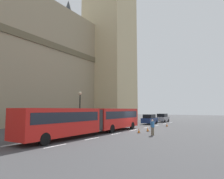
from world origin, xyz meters
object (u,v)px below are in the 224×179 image
object	(u,v)px
street_lamp	(80,107)
articulated_bus	(93,119)
sedan_trailing	(163,118)
pedestrian_near_cones	(152,127)
sedan_lead	(150,119)
traffic_cone_west	(139,131)
traffic_cone_middle	(148,129)
traffic_cone_east	(167,125)

from	to	relation	value
street_lamp	articulated_bus	bearing A→B (deg)	-122.96
sedan_trailing	pedestrian_near_cones	bearing A→B (deg)	-165.00
sedan_lead	street_lamp	size ratio (longest dim) A/B	0.83
traffic_cone_west	street_lamp	size ratio (longest dim) A/B	0.11
traffic_cone_west	pedestrian_near_cones	bearing A→B (deg)	-120.14
articulated_bus	traffic_cone_middle	bearing A→B (deg)	-34.51
pedestrian_near_cones	traffic_cone_east	bearing A→B (deg)	9.34
articulated_bus	traffic_cone_middle	distance (m)	7.53
traffic_cone_middle	traffic_cone_east	xyz separation A→B (m)	(8.50, 0.04, 0.00)
sedan_trailing	traffic_cone_middle	world-z (taller)	sedan_trailing
articulated_bus	street_lamp	xyz separation A→B (m)	(2.92, 4.51, 1.31)
sedan_lead	traffic_cone_east	world-z (taller)	sedan_lead
sedan_trailing	traffic_cone_middle	size ratio (longest dim) A/B	7.59
street_lamp	sedan_lead	bearing A→B (deg)	-15.61
articulated_bus	street_lamp	world-z (taller)	street_lamp
traffic_cone_west	street_lamp	xyz separation A→B (m)	(-0.96, 8.43, 2.77)
sedan_lead	traffic_cone_west	world-z (taller)	sedan_lead
sedan_lead	pedestrian_near_cones	size ratio (longest dim) A/B	2.60
traffic_cone_east	traffic_cone_middle	bearing A→B (deg)	-179.73
sedan_trailing	traffic_cone_middle	xyz separation A→B (m)	(-19.61, -4.25, -0.63)
sedan_trailing	traffic_cone_east	size ratio (longest dim) A/B	7.59
sedan_lead	sedan_trailing	world-z (taller)	same
traffic_cone_east	street_lamp	xyz separation A→B (m)	(-11.66, 8.65, 2.77)
traffic_cone_west	street_lamp	bearing A→B (deg)	96.52
articulated_bus	sedan_lead	bearing A→B (deg)	0.75
traffic_cone_west	traffic_cone_east	xyz separation A→B (m)	(10.70, -0.22, 0.00)
sedan_trailing	pedestrian_near_cones	world-z (taller)	sedan_trailing
traffic_cone_east	pedestrian_near_cones	distance (m)	12.14
pedestrian_near_cones	sedan_lead	bearing A→B (deg)	22.19
pedestrian_near_cones	articulated_bus	bearing A→B (deg)	113.17
sedan_lead	traffic_cone_middle	xyz separation A→B (m)	(-12.11, -4.42, -0.63)
traffic_cone_middle	pedestrian_near_cones	size ratio (longest dim) A/B	0.34
traffic_cone_middle	street_lamp	size ratio (longest dim) A/B	0.11
sedan_lead	traffic_cone_east	distance (m)	5.71
articulated_bus	sedan_trailing	xyz separation A→B (m)	(25.70, 0.07, -0.83)
articulated_bus	sedan_trailing	world-z (taller)	articulated_bus
sedan_trailing	traffic_cone_middle	bearing A→B (deg)	-167.76
traffic_cone_west	traffic_cone_middle	xyz separation A→B (m)	(2.20, -0.26, 0.00)
traffic_cone_middle	traffic_cone_east	world-z (taller)	same
articulated_bus	sedan_lead	world-z (taller)	articulated_bus
articulated_bus	traffic_cone_west	size ratio (longest dim) A/B	32.50
traffic_cone_west	street_lamp	distance (m)	8.93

